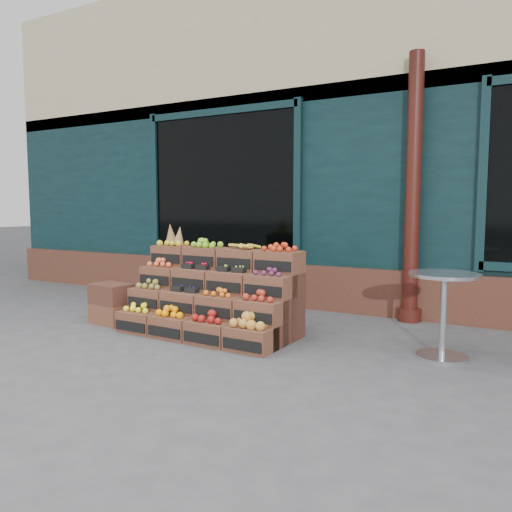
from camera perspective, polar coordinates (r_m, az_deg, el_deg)
The scene contains 6 objects.
ground at distance 4.99m, azimuth -1.92°, elevation -10.57°, with size 60.00×60.00×0.00m, color #47474A.
shop_facade at distance 9.60m, azimuth 14.24°, elevation 11.46°, with size 12.00×6.24×4.80m.
crate_display at distance 5.56m, azimuth -4.95°, elevation -5.00°, with size 1.94×0.99×1.20m.
spare_crates at distance 6.23m, azimuth -16.16°, elevation -5.25°, with size 0.52×0.39×0.48m.
bistro_table at distance 4.89m, azimuth 20.65°, elevation -5.30°, with size 0.63×0.63×0.80m.
shopkeeper at distance 7.84m, azimuth 1.21°, elevation 2.16°, with size 0.67×0.44×1.84m, color #1C6323.
Camera 1 is at (2.46, -4.11, 1.39)m, focal length 35.00 mm.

